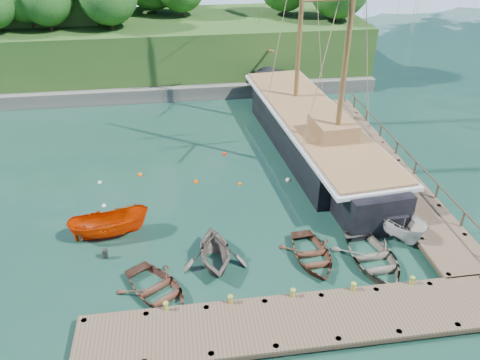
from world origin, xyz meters
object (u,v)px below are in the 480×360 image
object	(u,v)px
rowboat_1	(215,264)
rowboat_3	(372,264)
rowboat_2	(311,260)
cabin_boat_white	(389,231)
motorboat_orange	(111,236)
schooner	(312,135)
rowboat_0	(158,295)

from	to	relation	value
rowboat_1	rowboat_3	bearing A→B (deg)	-10.05
rowboat_2	rowboat_1	bearing A→B (deg)	171.38
rowboat_3	rowboat_2	bearing A→B (deg)	160.44
rowboat_2	rowboat_3	size ratio (longest dim) A/B	0.85
rowboat_1	cabin_boat_white	xyz separation A→B (m)	(10.51, 1.46, 0.00)
rowboat_1	rowboat_3	size ratio (longest dim) A/B	0.82
motorboat_orange	schooner	bearing A→B (deg)	-65.58
cabin_boat_white	schooner	distance (m)	11.03
rowboat_3	motorboat_orange	bearing A→B (deg)	157.24
motorboat_orange	rowboat_2	bearing A→B (deg)	-115.86
rowboat_0	rowboat_2	bearing A→B (deg)	-23.74
motorboat_orange	cabin_boat_white	xyz separation A→B (m)	(16.29, -1.83, 0.00)
rowboat_0	motorboat_orange	bearing A→B (deg)	84.15
rowboat_0	rowboat_2	world-z (taller)	rowboat_0
rowboat_0	schooner	bearing A→B (deg)	16.43
rowboat_1	rowboat_2	distance (m)	5.27
rowboat_2	schooner	world-z (taller)	schooner
rowboat_1	schooner	distance (m)	15.12
rowboat_1	rowboat_3	xyz separation A→B (m)	(8.42, -1.22, 0.00)
rowboat_3	schooner	size ratio (longest dim) A/B	0.17
rowboat_2	rowboat_3	xyz separation A→B (m)	(3.16, -0.81, 0.00)
rowboat_3	cabin_boat_white	xyz separation A→B (m)	(2.10, 2.68, 0.00)
rowboat_0	rowboat_1	size ratio (longest dim) A/B	1.07
rowboat_0	motorboat_orange	world-z (taller)	motorboat_orange
cabin_boat_white	schooner	xyz separation A→B (m)	(-1.77, 10.82, 1.20)
rowboat_1	rowboat_2	world-z (taller)	rowboat_1
rowboat_1	motorboat_orange	bearing A→B (deg)	148.57
rowboat_2	cabin_boat_white	world-z (taller)	cabin_boat_white
rowboat_3	cabin_boat_white	world-z (taller)	cabin_boat_white
rowboat_1	schooner	xyz separation A→B (m)	(8.74, 12.27, 1.20)
motorboat_orange	cabin_boat_white	size ratio (longest dim) A/B	0.92
motorboat_orange	rowboat_1	bearing A→B (deg)	-126.98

